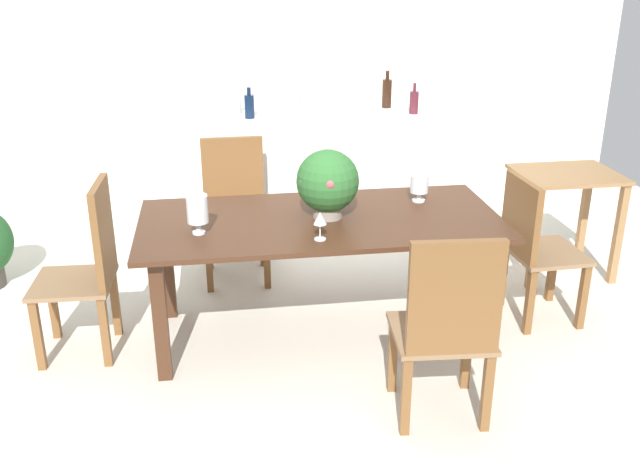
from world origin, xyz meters
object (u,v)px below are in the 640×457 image
object	(u,v)px
crystal_vase_left	(197,210)
wine_bottle_clear	(237,102)
wine_bottle_amber	(387,93)
flower_centerpiece	(328,183)
chair_head_end	(90,264)
crystal_vase_center_near	(419,185)
wine_bottle_dark	(249,106)
wine_bottle_green	(295,108)
wine_glass	(320,220)
dining_table	(320,234)
side_table	(565,197)
chair_foot_end	(533,243)
kitchen_counter	(323,175)
chair_near_right	(447,323)
wine_bottle_tall	(414,102)
chair_far_left	(234,202)

from	to	relation	value
crystal_vase_left	wine_bottle_clear	xyz separation A→B (m)	(0.29, 1.86, 0.20)
wine_bottle_amber	flower_centerpiece	bearing A→B (deg)	-113.28
chair_head_end	crystal_vase_center_near	distance (m)	1.97
wine_bottle_dark	crystal_vase_left	bearing A→B (deg)	-102.60
wine_bottle_green	wine_bottle_amber	bearing A→B (deg)	23.15
wine_glass	dining_table	bearing A→B (deg)	80.98
flower_centerpiece	side_table	bearing A→B (deg)	18.90
chair_head_end	wine_glass	size ratio (longest dim) A/B	6.61
crystal_vase_center_near	wine_bottle_clear	size ratio (longest dim) A/B	0.67
crystal_vase_left	crystal_vase_center_near	distance (m)	1.36
chair_head_end	side_table	world-z (taller)	chair_head_end
chair_foot_end	kitchen_counter	distance (m)	1.93
chair_near_right	wine_bottle_tall	distance (m)	2.60
crystal_vase_center_near	wine_bottle_green	xyz separation A→B (m)	(-0.60, 1.26, 0.22)
crystal_vase_center_near	wine_bottle_dark	xyz separation A→B (m)	(-0.94, 1.37, 0.23)
dining_table	chair_far_left	distance (m)	1.06
kitchen_counter	wine_bottle_green	size ratio (longest dim) A/B	7.28
kitchen_counter	wine_bottle_green	world-z (taller)	wine_bottle_green
chair_head_end	wine_bottle_amber	size ratio (longest dim) A/B	3.45
crystal_vase_left	kitchen_counter	bearing A→B (deg)	61.42
side_table	crystal_vase_left	bearing A→B (deg)	-163.37
wine_glass	kitchen_counter	bearing A→B (deg)	80.64
dining_table	chair_near_right	distance (m)	1.06
crystal_vase_left	wine_bottle_clear	bearing A→B (deg)	81.01
wine_bottle_amber	wine_bottle_dark	size ratio (longest dim) A/B	1.27
wine_bottle_tall	crystal_vase_center_near	bearing A→B (deg)	-103.87
flower_centerpiece	wine_bottle_amber	distance (m)	1.95
chair_far_left	crystal_vase_center_near	xyz separation A→B (m)	(1.10, -0.75, 0.32)
side_table	wine_bottle_clear	bearing A→B (deg)	153.21
chair_foot_end	crystal_vase_left	distance (m)	2.03
crystal_vase_center_near	wine_bottle_amber	xyz separation A→B (m)	(0.18, 1.60, 0.25)
wine_bottle_tall	wine_bottle_clear	distance (m)	1.37
dining_table	kitchen_counter	distance (m)	1.65
dining_table	side_table	distance (m)	1.92
side_table	kitchen_counter	bearing A→B (deg)	146.94
flower_centerpiece	kitchen_counter	world-z (taller)	flower_centerpiece
crystal_vase_left	wine_bottle_dark	size ratio (longest dim) A/B	0.94
wine_bottle_tall	side_table	bearing A→B (deg)	-47.54
flower_centerpiece	dining_table	bearing A→B (deg)	-166.08
chair_head_end	kitchen_counter	xyz separation A→B (m)	(1.57, 1.63, -0.06)
chair_far_left	wine_bottle_tall	bearing A→B (deg)	22.54
chair_head_end	wine_bottle_amber	bearing A→B (deg)	132.98
chair_foot_end	side_table	size ratio (longest dim) A/B	1.23
wine_bottle_green	wine_bottle_tall	world-z (taller)	wine_bottle_green
chair_near_right	chair_foot_end	distance (m)	1.28
chair_foot_end	wine_glass	xyz separation A→B (m)	(-1.36, -0.31, 0.34)
chair_far_left	wine_bottle_green	size ratio (longest dim) A/B	3.88
chair_far_left	chair_foot_end	xyz separation A→B (m)	(1.77, -0.96, -0.02)
wine_bottle_dark	side_table	size ratio (longest dim) A/B	0.31
chair_foot_end	crystal_vase_center_near	size ratio (longest dim) A/B	5.51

